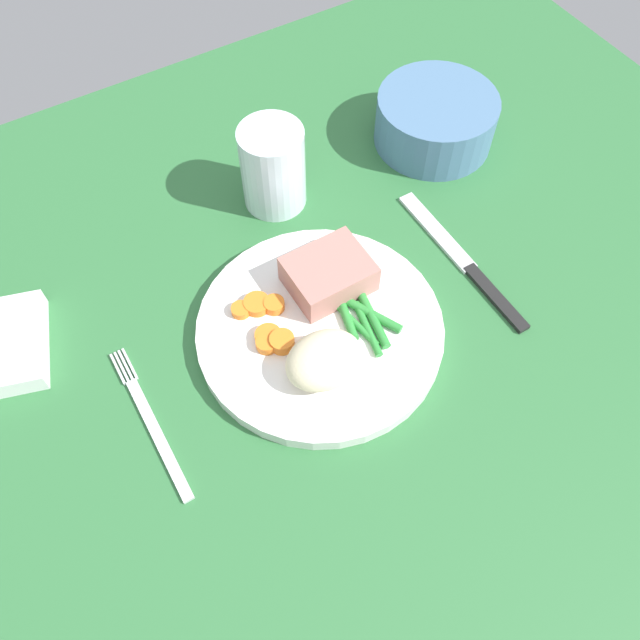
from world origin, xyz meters
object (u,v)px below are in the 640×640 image
(salad_bowl, at_px, (436,118))
(fork, at_px, (151,422))
(meat_portion, at_px, (329,274))
(dinner_plate, at_px, (320,330))
(knife, at_px, (464,262))
(water_glass, at_px, (273,172))

(salad_bowl, bearing_deg, fork, -158.81)
(meat_portion, height_order, fork, meat_portion)
(dinner_plate, bearing_deg, knife, -0.94)
(dinner_plate, relative_size, salad_bowl, 1.71)
(knife, height_order, salad_bowl, salad_bowl)
(dinner_plate, relative_size, meat_portion, 3.04)
(meat_portion, distance_m, fork, 0.22)
(fork, distance_m, water_glass, 0.29)
(meat_portion, bearing_deg, salad_bowl, 29.87)
(fork, relative_size, water_glass, 1.73)
(salad_bowl, bearing_deg, meat_portion, -150.13)
(water_glass, bearing_deg, salad_bowl, -3.47)
(dinner_plate, bearing_deg, salad_bowl, 32.99)
(dinner_plate, distance_m, fork, 0.18)
(salad_bowl, bearing_deg, water_glass, 176.53)
(dinner_plate, xyz_separation_m, fork, (-0.18, -0.00, -0.01))
(dinner_plate, height_order, salad_bowl, salad_bowl)
(dinner_plate, height_order, water_glass, water_glass)
(water_glass, bearing_deg, knife, -55.06)
(meat_portion, relative_size, knife, 0.38)
(meat_portion, relative_size, salad_bowl, 0.56)
(fork, relative_size, salad_bowl, 1.19)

